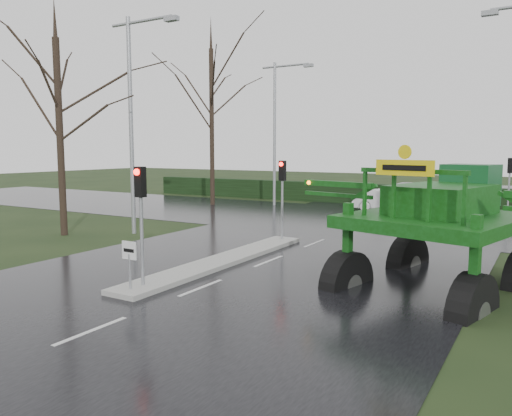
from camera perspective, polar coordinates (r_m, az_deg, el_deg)
The scene contains 15 objects.
ground at distance 14.68m, azimuth -6.30°, elevation -9.13°, with size 140.00×140.00×0.00m, color black.
road_main at distance 23.25m, azimuth 8.71°, elevation -3.25°, with size 14.00×80.00×0.02m, color black.
road_cross at distance 28.84m, azimuth 13.19°, elevation -1.41°, with size 80.00×12.00×0.02m, color black.
median_island at distance 17.76m, azimuth -3.82°, elevation -6.03°, with size 1.20×10.00×0.16m, color gray.
hedge_row at distance 36.42m, azimuth 17.03°, elevation 1.31°, with size 44.00×0.90×1.50m, color black.
keep_left_sign at distance 14.16m, azimuth -14.27°, elevation -5.48°, with size 0.50×0.07×1.35m.
traffic_signal_near at distance 14.28m, azimuth -13.05°, elevation 0.88°, with size 0.26×0.33×3.52m.
traffic_signal_mid at distance 21.22m, azimuth 3.02°, elevation 2.91°, with size 0.26×0.33×3.52m.
traffic_signal_far at distance 31.36m, azimuth 27.00°, elevation 3.42°, with size 0.26×0.33×3.52m.
street_light_left_near at distance 24.12m, azimuth -13.63°, elevation 11.27°, with size 3.85×0.30×10.00m.
street_light_left_far at distance 35.51m, azimuth 2.58°, elevation 9.93°, with size 3.85×0.30×10.00m.
tree_left_near at distance 24.86m, azimuth -21.63°, elevation 10.52°, with size 6.30×6.30×10.85m.
tree_left_far at distance 36.17m, azimuth -5.10°, elevation 11.69°, with size 7.70×7.70×13.26m.
crop_sprayer at distance 14.92m, azimuth 11.05°, elevation 0.56°, with size 8.96×6.59×5.14m.
white_sedan at distance 33.37m, azimuth 14.65°, elevation -0.38°, with size 1.48×4.24×1.40m, color silver.
Camera 1 is at (8.54, -11.26, 4.00)m, focal length 35.00 mm.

